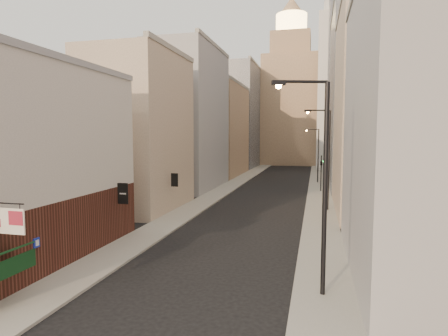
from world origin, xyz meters
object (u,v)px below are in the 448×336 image
clock_tower (290,98)px  streetlamp_far (317,152)px  streetlamp_mid (326,154)px  traffic_light_right (321,165)px  streetlamp_near (320,176)px  white_tower (336,86)px

clock_tower → streetlamp_far: bearing=-80.0°
streetlamp_mid → streetlamp_far: 22.70m
clock_tower → traffic_light_right: clock_tower is taller
traffic_light_right → streetlamp_near: bearing=85.9°
streetlamp_mid → streetlamp_far: size_ratio=1.18×
clock_tower → streetlamp_far: size_ratio=5.16×
streetlamp_mid → white_tower: bearing=66.1°
clock_tower → streetlamp_near: size_ratio=4.39×
clock_tower → streetlamp_mid: size_ratio=4.38×
streetlamp_near → streetlamp_mid: streetlamp_mid is taller
streetlamp_mid → traffic_light_right: 13.25m
streetlamp_far → streetlamp_near: bearing=-84.6°
streetlamp_far → traffic_light_right: 9.70m
streetlamp_mid → streetlamp_far: streetlamp_mid is taller
white_tower → traffic_light_right: 38.87m
streetlamp_mid → clock_tower: bearing=76.9°
streetlamp_mid → streetlamp_near: bearing=-112.5°
clock_tower → white_tower: 17.83m
white_tower → streetlamp_near: bearing=-93.1°
white_tower → streetlamp_mid: 50.56m
streetlamp_far → traffic_light_right: bearing=-81.1°
white_tower → clock_tower: bearing=128.2°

